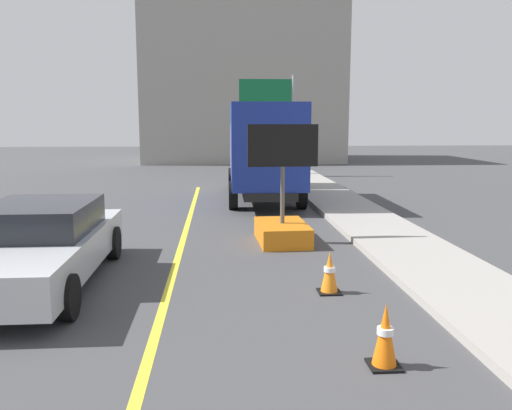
{
  "coord_description": "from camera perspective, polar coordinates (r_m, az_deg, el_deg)",
  "views": [
    {
      "loc": [
        0.85,
        1.7,
        2.78
      ],
      "look_at": [
        1.3,
        7.99,
        1.77
      ],
      "focal_mm": 37.23,
      "sensor_mm": 36.0,
      "label": 1
    }
  ],
  "objects": [
    {
      "name": "arrow_board_trailer",
      "position": [
        12.2,
        2.84,
        -1.81
      ],
      "size": [
        1.6,
        1.85,
        2.7
      ],
      "color": "orange",
      "rests_on": "ground"
    },
    {
      "name": "traffic_cone_mid_lane",
      "position": [
        6.35,
        13.7,
        -13.49
      ],
      "size": [
        0.36,
        0.36,
        0.75
      ],
      "color": "black",
      "rests_on": "ground"
    },
    {
      "name": "box_truck",
      "position": [
        18.64,
        0.79,
        6.05
      ],
      "size": [
        2.54,
        7.48,
        3.31
      ],
      "color": "black",
      "rests_on": "ground"
    },
    {
      "name": "traffic_cone_far_lane",
      "position": [
        8.75,
        7.91,
        -7.19
      ],
      "size": [
        0.36,
        0.36,
        0.7
      ],
      "color": "black",
      "rests_on": "ground"
    },
    {
      "name": "highway_guide_sign",
      "position": [
        26.79,
        2.34,
        10.43
      ],
      "size": [
        2.79,
        0.18,
        5.0
      ],
      "color": "gray",
      "rests_on": "ground"
    },
    {
      "name": "pickup_car",
      "position": [
        9.78,
        -22.44,
        -3.92
      ],
      "size": [
        2.14,
        5.09,
        1.38
      ],
      "color": "silver",
      "rests_on": "ground"
    },
    {
      "name": "far_building_block",
      "position": [
        38.26,
        -1.52,
        12.59
      ],
      "size": [
        13.18,
        9.1,
        10.27
      ],
      "primitive_type": "cube",
      "color": "gray",
      "rests_on": "ground"
    }
  ]
}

